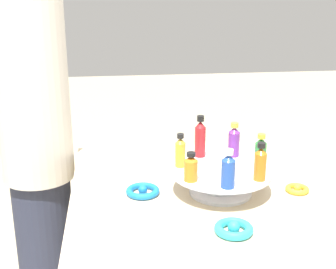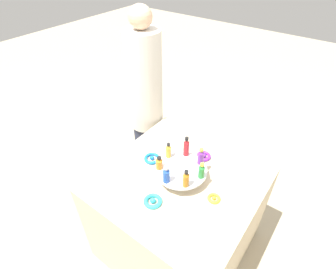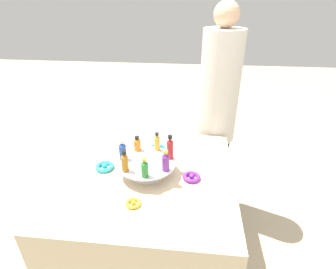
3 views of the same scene
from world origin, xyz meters
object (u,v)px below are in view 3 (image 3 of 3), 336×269
at_px(bottle_blue, 123,150).
at_px(ribbon_bow_blue, 157,149).
at_px(bottle_orange, 137,144).
at_px(person_figure, 216,120).
at_px(bottle_purple, 166,161).
at_px(bottle_red, 170,148).
at_px(display_stand, 147,166).
at_px(ribbon_bow_gold, 133,203).
at_px(ribbon_bow_teal, 105,167).
at_px(bottle_amber, 125,162).
at_px(bottle_gold, 157,142).
at_px(bottle_green, 145,168).
at_px(ribbon_bow_purple, 192,177).

bearing_deg(bottle_blue, ribbon_bow_blue, 57.09).
height_order(bottle_orange, person_figure, person_figure).
relative_size(bottle_orange, bottle_purple, 0.76).
bearing_deg(bottle_purple, bottle_red, 84.55).
bearing_deg(display_stand, ribbon_bow_gold, -94.92).
xyz_separation_m(display_stand, ribbon_bow_teal, (-0.26, 0.02, -0.04)).
relative_size(bottle_amber, person_figure, 0.07).
height_order(bottle_red, bottle_gold, bottle_red).
bearing_deg(bottle_red, ribbon_bow_blue, 116.78).
distance_m(display_stand, bottle_green, 0.16).
height_order(ribbon_bow_purple, ribbon_bow_gold, ribbon_bow_purple).
height_order(bottle_blue, ribbon_bow_purple, bottle_blue).
bearing_deg(bottle_red, display_stand, -159.74).
distance_m(display_stand, bottle_blue, 0.16).
height_order(bottle_purple, ribbon_bow_purple, bottle_purple).
xyz_separation_m(bottle_orange, bottle_blue, (-0.06, -0.10, 0.01)).
xyz_separation_m(bottle_orange, ribbon_bow_blue, (0.10, 0.14, -0.11)).
xyz_separation_m(bottle_blue, bottle_amber, (0.04, -0.11, 0.00)).
bearing_deg(ribbon_bow_teal, bottle_blue, -4.32).
height_order(bottle_blue, ribbon_bow_blue, bottle_blue).
height_order(display_stand, bottle_amber, bottle_amber).
height_order(bottle_blue, bottle_amber, bottle_amber).
bearing_deg(bottle_purple, ribbon_bow_blue, 106.11).
bearing_deg(bottle_orange, display_stand, -56.88).
bearing_deg(bottle_blue, bottle_orange, 58.83).
relative_size(display_stand, bottle_purple, 2.73).
relative_size(bottle_gold, ribbon_bow_gold, 1.46).
height_order(ribbon_bow_gold, person_figure, person_figure).
bearing_deg(ribbon_bow_purple, ribbon_bow_gold, -139.92).
bearing_deg(ribbon_bow_gold, ribbon_bow_teal, 130.08).
bearing_deg(bottle_green, bottle_orange, 110.26).
relative_size(bottle_gold, bottle_green, 1.03).
relative_size(bottle_red, bottle_orange, 1.60).
bearing_deg(bottle_green, ribbon_bow_teal, 150.18).
xyz_separation_m(bottle_gold, ribbon_bow_teal, (-0.30, -0.11, -0.12)).
bearing_deg(bottle_red, bottle_amber, -146.88).
height_order(bottle_orange, ribbon_bow_purple, bottle_orange).
xyz_separation_m(bottle_red, ribbon_bow_purple, (0.13, -0.07, -0.14)).
bearing_deg(ribbon_bow_teal, display_stand, -4.92).
xyz_separation_m(bottle_gold, ribbon_bow_gold, (-0.06, -0.38, -0.13)).
bearing_deg(bottle_red, bottle_green, -121.17).
relative_size(bottle_purple, person_figure, 0.07).
relative_size(bottle_orange, ribbon_bow_gold, 1.18).
xyz_separation_m(bottle_red, bottle_orange, (-0.20, 0.07, -0.03)).
bearing_deg(bottle_red, ribbon_bow_purple, -28.26).
bearing_deg(ribbon_bow_gold, display_stand, 85.08).
xyz_separation_m(ribbon_bow_purple, person_figure, (0.17, 0.67, 0.04)).
bearing_deg(ribbon_bow_purple, ribbon_bow_blue, 130.08).
xyz_separation_m(bottle_amber, ribbon_bow_blue, (0.12, 0.35, -0.13)).
distance_m(ribbon_bow_purple, ribbon_bow_teal, 0.51).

